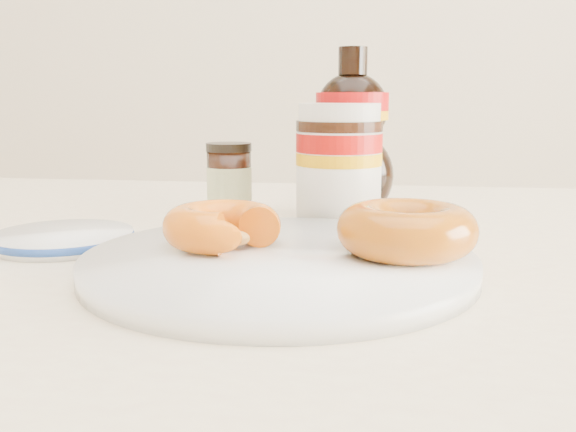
# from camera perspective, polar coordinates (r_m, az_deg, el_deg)

# --- Properties ---
(dining_table) EXTENTS (1.40, 0.90, 0.75)m
(dining_table) POSITION_cam_1_polar(r_m,az_deg,el_deg) (0.58, 5.20, -11.47)
(dining_table) COLOR beige
(dining_table) RESTS_ON ground
(plate) EXTENTS (0.30, 0.30, 0.02)m
(plate) POSITION_cam_1_polar(r_m,az_deg,el_deg) (0.49, -0.81, -4.13)
(plate) COLOR white
(plate) RESTS_ON dining_table
(donut_bitten) EXTENTS (0.10, 0.10, 0.03)m
(donut_bitten) POSITION_cam_1_polar(r_m,az_deg,el_deg) (0.52, -5.88, -0.87)
(donut_bitten) COLOR #E5480D
(donut_bitten) RESTS_ON plate
(donut_whole) EXTENTS (0.14, 0.14, 0.04)m
(donut_whole) POSITION_cam_1_polar(r_m,az_deg,el_deg) (0.50, 10.50, -1.19)
(donut_whole) COLOR #A0400A
(donut_whole) RESTS_ON plate
(nutella_jar) EXTENTS (0.09, 0.09, 0.13)m
(nutella_jar) POSITION_cam_1_polar(r_m,az_deg,el_deg) (0.67, 4.54, 5.00)
(nutella_jar) COLOR white
(nutella_jar) RESTS_ON dining_table
(syrup_bottle) EXTENTS (0.10, 0.08, 0.19)m
(syrup_bottle) POSITION_cam_1_polar(r_m,az_deg,el_deg) (0.73, 5.67, 7.37)
(syrup_bottle) COLOR black
(syrup_bottle) RESTS_ON dining_table
(dark_jar) EXTENTS (0.05, 0.05, 0.08)m
(dark_jar) POSITION_cam_1_polar(r_m,az_deg,el_deg) (0.73, -5.24, 3.19)
(dark_jar) COLOR black
(dark_jar) RESTS_ON dining_table
(blue_rim_saucer) EXTENTS (0.13, 0.13, 0.01)m
(blue_rim_saucer) POSITION_cam_1_polar(r_m,az_deg,el_deg) (0.62, -19.34, -1.85)
(blue_rim_saucer) COLOR white
(blue_rim_saucer) RESTS_ON dining_table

